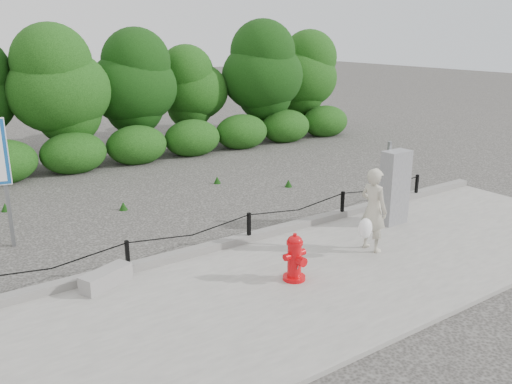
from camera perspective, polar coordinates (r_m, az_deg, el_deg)
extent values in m
plane|color=#2D2B28|center=(10.74, -0.74, -5.64)|extent=(90.00, 90.00, 0.00)
cube|color=gray|center=(9.28, 6.32, -9.25)|extent=(14.00, 4.00, 0.08)
cube|color=slate|center=(10.72, -0.90, -4.82)|extent=(14.00, 0.22, 0.14)
cube|color=black|center=(9.52, -13.36, -6.68)|extent=(0.06, 0.06, 0.60)
cube|color=black|center=(10.60, -0.75, -3.74)|extent=(0.06, 0.06, 0.60)
cube|color=black|center=(12.10, 9.08, -1.31)|extent=(0.06, 0.06, 0.60)
cube|color=black|center=(13.90, 16.55, 0.57)|extent=(0.06, 0.06, 0.60)
cylinder|color=black|center=(9.11, -20.79, -6.97)|extent=(2.50, 0.02, 0.02)
cylinder|color=black|center=(9.92, -6.75, -3.99)|extent=(2.50, 0.02, 0.02)
cylinder|color=black|center=(11.24, 4.52, -1.40)|extent=(2.50, 0.02, 0.02)
cylinder|color=black|center=(12.91, 13.14, 0.63)|extent=(2.50, 0.02, 0.02)
cylinder|color=black|center=(17.69, -19.56, 5.90)|extent=(0.18, 0.18, 2.09)
ellipsoid|color=#1B5213|center=(17.49, -20.03, 10.61)|extent=(3.09, 2.68, 3.34)
cylinder|color=black|center=(18.86, -12.56, 7.00)|extent=(0.18, 0.18, 2.03)
ellipsoid|color=#1B5213|center=(18.68, -12.84, 11.29)|extent=(3.00, 2.59, 3.24)
cylinder|color=black|center=(20.30, -6.43, 7.57)|extent=(0.18, 0.18, 1.74)
ellipsoid|color=#1B5213|center=(20.14, -6.54, 10.99)|extent=(2.58, 2.23, 2.79)
cylinder|color=black|center=(20.92, 0.70, 8.54)|extent=(0.18, 0.18, 2.17)
ellipsoid|color=#1B5213|center=(20.75, 0.72, 12.69)|extent=(3.21, 2.78, 3.47)
cylinder|color=black|center=(22.64, 4.89, 8.88)|extent=(0.18, 0.18, 1.99)
ellipsoid|color=#1B5213|center=(22.49, 4.98, 12.39)|extent=(2.94, 2.54, 3.18)
cylinder|color=red|center=(9.19, 4.02, -8.97)|extent=(0.40, 0.40, 0.06)
cylinder|color=red|center=(9.06, 4.06, -7.15)|extent=(0.25, 0.25, 0.58)
cylinder|color=red|center=(8.93, 4.10, -5.34)|extent=(0.29, 0.29, 0.05)
ellipsoid|color=red|center=(8.92, 4.11, -5.15)|extent=(0.26, 0.26, 0.18)
cylinder|color=red|center=(8.89, 4.12, -4.54)|extent=(0.07, 0.07, 0.05)
cylinder|color=red|center=(8.92, 3.30, -6.85)|extent=(0.11, 0.12, 0.12)
cylinder|color=red|center=(9.12, 4.82, -6.34)|extent=(0.11, 0.12, 0.12)
cylinder|color=red|center=(8.93, 4.80, -7.30)|extent=(0.17, 0.14, 0.16)
cylinder|color=slate|center=(8.96, 4.45, -7.80)|extent=(0.01, 0.06, 0.12)
imported|color=#B4AF9A|center=(10.30, 12.26, -1.83)|extent=(0.42, 0.61, 1.59)
ellipsoid|color=white|center=(10.04, 11.43, -3.77)|extent=(0.29, 0.22, 0.38)
cube|color=gray|center=(9.23, -15.51, -8.72)|extent=(0.94, 0.62, 0.28)
cube|color=gray|center=(11.85, 14.38, 0.46)|extent=(0.60, 0.35, 1.59)
cube|color=slate|center=(11.96, 13.62, 1.08)|extent=(0.07, 0.07, 1.75)
cube|color=slate|center=(11.35, -24.86, 0.78)|extent=(0.09, 0.09, 2.54)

